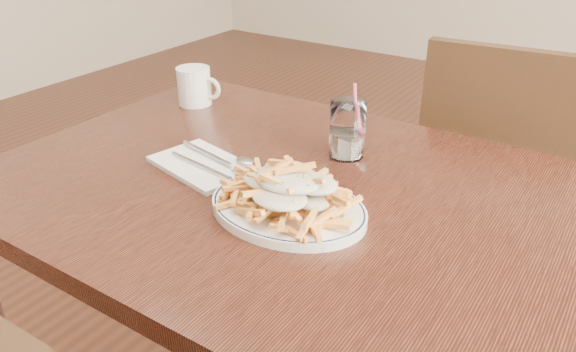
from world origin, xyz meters
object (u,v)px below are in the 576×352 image
Objects in this scene: chair_far at (499,180)px; fries_plate at (288,208)px; table at (304,225)px; water_glass at (347,133)px; coffee_mug at (195,86)px; loaded_fries at (288,185)px.

chair_far reaches higher than fries_plate.
water_glass reaches higher than table.
water_glass is at bearing -7.43° from coffee_mug.
table is 1.33× the size of chair_far.
loaded_fries is at bearing -32.90° from coffee_mug.
chair_far reaches higher than coffee_mug.
fries_plate is 2.69× the size of coffee_mug.
loaded_fries is 0.58m from coffee_mug.
coffee_mug is (-0.49, 0.31, -0.01)m from loaded_fries.
loaded_fries reaches higher than fries_plate.
loaded_fries is 0.26m from water_glass.
chair_far is 3.84× the size of loaded_fries.
coffee_mug reaches higher than table.
coffee_mug is at bearing 147.10° from loaded_fries.
coffee_mug reaches higher than fries_plate.
water_glass is at bearing 91.67° from table.
table is at bearing -88.33° from water_glass.
coffee_mug is at bearing 172.57° from water_glass.
water_glass is (-0.03, 0.25, 0.04)m from fries_plate.
chair_far is 5.75× the size of water_glass.
fries_plate is 0.26m from water_glass.
chair_far is 7.70× the size of coffee_mug.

